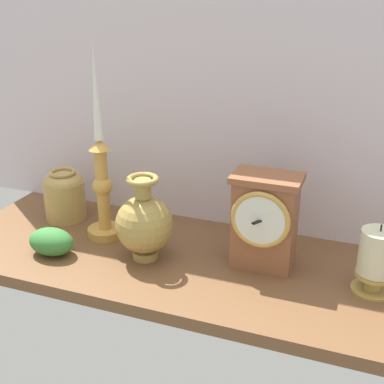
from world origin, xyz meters
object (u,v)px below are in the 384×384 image
brass_vase_jar (64,194)px  pillar_candle_front (376,260)px  mantel_clock (264,220)px  brass_vase_bulbous (144,223)px  candlestick_tall_left (102,180)px

brass_vase_jar → pillar_candle_front: size_ratio=0.91×
mantel_clock → brass_vase_bulbous: 22.56cm
pillar_candle_front → brass_vase_bulbous: bearing=-175.1°
brass_vase_bulbous → pillar_candle_front: (41.81, 3.56, -1.30)cm
candlestick_tall_left → brass_vase_bulbous: candlestick_tall_left is taller
brass_vase_bulbous → brass_vase_jar: (-24.48, 9.99, -1.44)cm
candlestick_tall_left → pillar_candle_front: bearing=-2.0°
mantel_clock → brass_vase_bulbous: size_ratio=1.08×
mantel_clock → candlestick_tall_left: 33.87cm
candlestick_tall_left → brass_vase_jar: candlestick_tall_left is taller
brass_vase_jar → pillar_candle_front: pillar_candle_front is taller
candlestick_tall_left → brass_vase_jar: bearing=160.1°
mantel_clock → pillar_candle_front: size_ratio=1.43×
pillar_candle_front → candlestick_tall_left: bearing=178.0°
mantel_clock → candlestick_tall_left: (-33.72, 0.24, 3.17)cm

